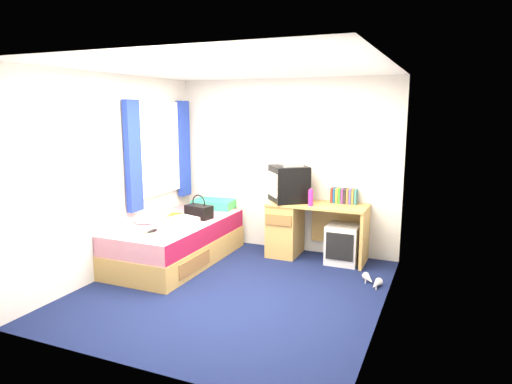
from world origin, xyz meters
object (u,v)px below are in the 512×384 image
at_px(aerosol_can, 309,197).
at_px(water_bottle, 146,222).
at_px(pillow, 214,204).
at_px(picture_frame, 355,199).
at_px(crt_tv, 289,184).
at_px(storage_cube, 343,244).
at_px(pink_water_bottle, 311,198).
at_px(desk, 298,227).
at_px(colour_swatch_fan, 149,233).
at_px(handbag, 199,211).
at_px(towel, 184,222).
at_px(magazine, 176,215).
at_px(remote_control, 152,231).
at_px(bed, 177,242).
at_px(vcr, 289,163).
at_px(white_heels, 372,282).

distance_m(aerosol_can, water_bottle, 2.15).
distance_m(pillow, picture_frame, 2.06).
relative_size(crt_tv, water_bottle, 3.30).
xyz_separation_m(storage_cube, pink_water_bottle, (-0.42, -0.12, 0.60)).
height_order(desk, colour_swatch_fan, desk).
xyz_separation_m(handbag, towel, (0.03, -0.43, -0.04)).
bearing_deg(magazine, remote_control, -76.97).
relative_size(towel, colour_swatch_fan, 1.47).
distance_m(crt_tv, pink_water_bottle, 0.43).
bearing_deg(pillow, pink_water_bottle, -8.14).
bearing_deg(bed, picture_frame, 25.88).
bearing_deg(water_bottle, storage_cube, 25.33).
bearing_deg(handbag, storage_cube, 25.23).
bearing_deg(remote_control, aerosol_can, 35.58).
height_order(vcr, pink_water_bottle, vcr).
distance_m(magazine, remote_control, 0.84).
xyz_separation_m(bed, pillow, (0.06, 0.90, 0.34)).
distance_m(handbag, towel, 0.43).
xyz_separation_m(vcr, aerosol_can, (0.28, 0.00, -0.44)).
relative_size(pillow, handbag, 1.55).
height_order(bed, crt_tv, crt_tv).
bearing_deg(pillow, desk, -2.14).
bearing_deg(desk, bed, -148.32).
relative_size(pillow, crt_tv, 0.89).
distance_m(bed, aerosol_can, 1.84).
relative_size(handbag, water_bottle, 1.89).
height_order(handbag, remote_control, handbag).
relative_size(vcr, remote_control, 2.39).
height_order(storage_cube, magazine, magazine).
bearing_deg(vcr, pink_water_bottle, 26.16).
height_order(pink_water_bottle, water_bottle, pink_water_bottle).
bearing_deg(water_bottle, colour_swatch_fan, -48.54).
relative_size(pink_water_bottle, colour_swatch_fan, 0.91).
relative_size(aerosol_can, magazine, 0.61).
bearing_deg(aerosol_can, remote_control, -136.81).
xyz_separation_m(aerosol_can, towel, (-1.32, -1.01, -0.24)).
bearing_deg(colour_swatch_fan, crt_tv, 50.43).
height_order(pillow, remote_control, pillow).
bearing_deg(colour_swatch_fan, magazine, 102.59).
height_order(vcr, towel, vcr).
bearing_deg(storage_cube, aerosol_can, 173.72).
height_order(vcr, white_heels, vcr).
height_order(picture_frame, aerosol_can, aerosol_can).
bearing_deg(desk, colour_swatch_fan, -132.66).
height_order(bed, aerosol_can, aerosol_can).
xyz_separation_m(colour_swatch_fan, white_heels, (2.48, 0.79, -0.51)).
height_order(crt_tv, pink_water_bottle, crt_tv).
bearing_deg(water_bottle, handbag, 51.57).
relative_size(crt_tv, magazine, 2.35).
xyz_separation_m(pillow, white_heels, (2.44, -0.73, -0.56)).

